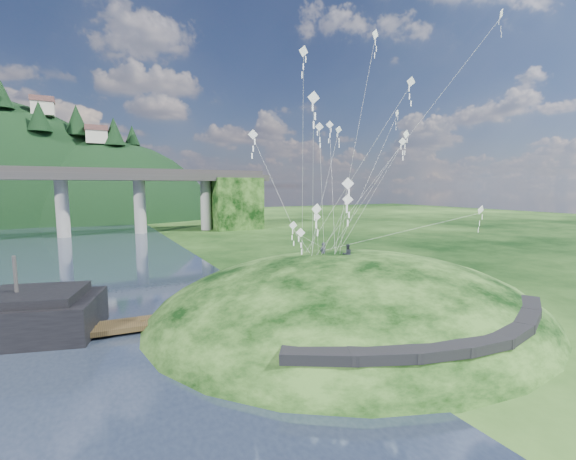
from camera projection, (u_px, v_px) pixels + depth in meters
name	position (u px, v px, depth m)	size (l,w,h in m)	color
ground	(278.00, 335.00, 28.45)	(320.00, 320.00, 0.00)	black
grass_hill	(349.00, 327.00, 34.09)	(36.00, 32.00, 13.00)	black
footpath	(461.00, 334.00, 23.10)	(22.29, 5.84, 0.83)	black
bridge	(4.00, 192.00, 76.69)	(160.00, 11.00, 15.00)	#2D2B2B
wooden_dock	(186.00, 317.00, 30.81)	(15.48, 3.54, 1.10)	#322514
kite_flyers	(338.00, 243.00, 34.07)	(2.21, 2.63, 1.97)	#242730
kite_swarm	(350.00, 146.00, 32.39)	(16.55, 16.02, 19.41)	white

